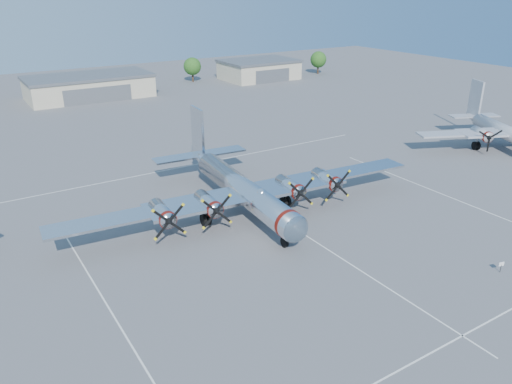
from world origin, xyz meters
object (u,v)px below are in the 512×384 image
main_bomber_b29 (240,210)px  hangar_east (259,69)px  tree_east (192,66)px  tree_far_east (318,60)px  hangar_center (89,86)px  twin_engine_east (497,146)px  info_placard (501,265)px

main_bomber_b29 → hangar_east: bearing=60.4°
tree_east → main_bomber_b29: 87.14m
tree_far_east → hangar_center: bearing=178.3°
tree_far_east → twin_engine_east: (-21.03, -73.82, -4.22)m
twin_engine_east → hangar_east: bearing=113.3°
tree_east → twin_engine_east: (16.97, -81.82, -4.22)m
tree_east → hangar_center: bearing=-168.6°
main_bomber_b29 → info_placard: main_bomber_b29 is taller
hangar_center → tree_east: size_ratio=4.31×
hangar_center → tree_east: tree_east is taller
hangar_center → tree_east: (30.00, 6.04, 1.51)m
info_placard → main_bomber_b29: bearing=132.7°
tree_east → main_bomber_b29: tree_east is taller
hangar_east → info_placard: hangar_east is taller
hangar_east → info_placard: 106.61m
twin_engine_east → info_placard: 43.39m
twin_engine_east → info_placard: (-36.04, -24.15, 0.76)m
hangar_center → tree_east: 30.64m
hangar_east → tree_far_east: size_ratio=3.10×
info_placard → hangar_east: bearing=84.2°
tree_east → info_placard: (-19.07, -105.98, -3.46)m
hangar_east → twin_engine_east: bearing=-90.8°
hangar_east → tree_east: (-18.00, 6.04, 1.51)m
hangar_east → tree_east: bearing=161.5°
main_bomber_b29 → tree_far_east: bearing=50.3°
tree_east → twin_engine_east: 83.67m
twin_engine_east → hangar_center: bearing=145.8°
tree_far_east → tree_east: bearing=168.1°
twin_engine_east → info_placard: twin_engine_east is taller
tree_east → tree_far_east: size_ratio=1.00×
tree_far_east → main_bomber_b29: bearing=-134.2°
hangar_center → main_bomber_b29: 74.76m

